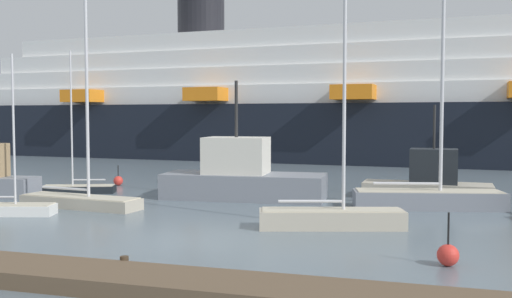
{
  "coord_description": "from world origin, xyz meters",
  "views": [
    {
      "loc": [
        7.94,
        -18.45,
        4.41
      ],
      "look_at": [
        0.0,
        8.39,
        2.78
      ],
      "focal_mm": 40.51,
      "sensor_mm": 36.0,
      "label": 1
    }
  ],
  "objects_px": {
    "sailboat_3": "(78,187)",
    "cruise_ship": "(366,102)",
    "sailboat_1": "(8,207)",
    "fishing_boat_0": "(242,177)",
    "sailboat_2": "(81,197)",
    "fishing_boat_1": "(429,181)",
    "channel_buoy_0": "(448,255)",
    "sailboat_4": "(332,216)",
    "sailboat_0": "(429,194)",
    "channel_buoy_1": "(118,181)"
  },
  "relations": [
    {
      "from": "sailboat_3",
      "to": "cruise_ship",
      "type": "bearing_deg",
      "value": -134.1
    },
    {
      "from": "sailboat_0",
      "to": "fishing_boat_1",
      "type": "xyz_separation_m",
      "value": [
        0.05,
        3.44,
        0.25
      ]
    },
    {
      "from": "channel_buoy_0",
      "to": "channel_buoy_1",
      "type": "relative_size",
      "value": 1.24
    },
    {
      "from": "sailboat_0",
      "to": "channel_buoy_0",
      "type": "relative_size",
      "value": 8.8
    },
    {
      "from": "fishing_boat_0",
      "to": "channel_buoy_0",
      "type": "xyz_separation_m",
      "value": [
        10.03,
        -11.41,
        -0.83
      ]
    },
    {
      "from": "sailboat_4",
      "to": "channel_buoy_0",
      "type": "xyz_separation_m",
      "value": [
        4.15,
        -4.65,
        -0.18
      ]
    },
    {
      "from": "sailboat_3",
      "to": "channel_buoy_0",
      "type": "xyz_separation_m",
      "value": [
        19.67,
        -10.89,
        -0.03
      ]
    },
    {
      "from": "sailboat_2",
      "to": "sailboat_3",
      "type": "relative_size",
      "value": 1.33
    },
    {
      "from": "sailboat_2",
      "to": "fishing_boat_1",
      "type": "distance_m",
      "value": 17.85
    },
    {
      "from": "channel_buoy_1",
      "to": "sailboat_2",
      "type": "bearing_deg",
      "value": -71.61
    },
    {
      "from": "sailboat_3",
      "to": "fishing_boat_1",
      "type": "relative_size",
      "value": 1.21
    },
    {
      "from": "sailboat_3",
      "to": "channel_buoy_1",
      "type": "relative_size",
      "value": 6.28
    },
    {
      "from": "sailboat_3",
      "to": "fishing_boat_0",
      "type": "bearing_deg",
      "value": 163.28
    },
    {
      "from": "sailboat_3",
      "to": "fishing_boat_0",
      "type": "xyz_separation_m",
      "value": [
        9.64,
        0.51,
        0.8
      ]
    },
    {
      "from": "fishing_boat_0",
      "to": "cruise_ship",
      "type": "relative_size",
      "value": 0.09
    },
    {
      "from": "sailboat_4",
      "to": "channel_buoy_1",
      "type": "relative_size",
      "value": 7.18
    },
    {
      "from": "sailboat_1",
      "to": "fishing_boat_1",
      "type": "distance_m",
      "value": 20.8
    },
    {
      "from": "sailboat_0",
      "to": "sailboat_4",
      "type": "xyz_separation_m",
      "value": [
        -3.63,
        -6.07,
        -0.17
      ]
    },
    {
      "from": "sailboat_2",
      "to": "channel_buoy_0",
      "type": "relative_size",
      "value": 6.77
    },
    {
      "from": "sailboat_1",
      "to": "fishing_boat_0",
      "type": "distance_m",
      "value": 11.46
    },
    {
      "from": "sailboat_1",
      "to": "channel_buoy_0",
      "type": "distance_m",
      "value": 18.75
    },
    {
      "from": "sailboat_0",
      "to": "channel_buoy_0",
      "type": "bearing_deg",
      "value": -99.52
    },
    {
      "from": "fishing_boat_1",
      "to": "channel_buoy_1",
      "type": "distance_m",
      "value": 18.82
    },
    {
      "from": "sailboat_0",
      "to": "sailboat_3",
      "type": "xyz_separation_m",
      "value": [
        -19.15,
        0.18,
        -0.32
      ]
    },
    {
      "from": "cruise_ship",
      "to": "sailboat_2",
      "type": "bearing_deg",
      "value": -102.7
    },
    {
      "from": "sailboat_4",
      "to": "fishing_boat_1",
      "type": "relative_size",
      "value": 1.38
    },
    {
      "from": "channel_buoy_0",
      "to": "cruise_ship",
      "type": "bearing_deg",
      "value": 99.12
    },
    {
      "from": "sailboat_0",
      "to": "sailboat_3",
      "type": "distance_m",
      "value": 19.15
    },
    {
      "from": "sailboat_0",
      "to": "channel_buoy_1",
      "type": "xyz_separation_m",
      "value": [
        -18.76,
        3.94,
        -0.37
      ]
    },
    {
      "from": "channel_buoy_0",
      "to": "sailboat_3",
      "type": "bearing_deg",
      "value": 151.02
    },
    {
      "from": "fishing_boat_0",
      "to": "sailboat_1",
      "type": "bearing_deg",
      "value": 39.1
    },
    {
      "from": "sailboat_0",
      "to": "sailboat_1",
      "type": "relative_size",
      "value": 1.96
    },
    {
      "from": "fishing_boat_1",
      "to": "cruise_ship",
      "type": "bearing_deg",
      "value": 104.91
    },
    {
      "from": "sailboat_2",
      "to": "sailboat_4",
      "type": "distance_m",
      "value": 12.47
    },
    {
      "from": "sailboat_0",
      "to": "fishing_boat_0",
      "type": "height_order",
      "value": "sailboat_0"
    },
    {
      "from": "sailboat_2",
      "to": "sailboat_4",
      "type": "height_order",
      "value": "sailboat_2"
    },
    {
      "from": "sailboat_1",
      "to": "channel_buoy_0",
      "type": "xyz_separation_m",
      "value": [
        18.4,
        -3.62,
        -0.02
      ]
    },
    {
      "from": "fishing_boat_0",
      "to": "channel_buoy_0",
      "type": "height_order",
      "value": "fishing_boat_0"
    },
    {
      "from": "sailboat_1",
      "to": "sailboat_4",
      "type": "xyz_separation_m",
      "value": [
        14.25,
        1.03,
        0.16
      ]
    },
    {
      "from": "sailboat_2",
      "to": "cruise_ship",
      "type": "distance_m",
      "value": 35.66
    },
    {
      "from": "sailboat_3",
      "to": "channel_buoy_0",
      "type": "relative_size",
      "value": 5.08
    },
    {
      "from": "sailboat_3",
      "to": "sailboat_2",
      "type": "bearing_deg",
      "value": 104.88
    },
    {
      "from": "sailboat_0",
      "to": "channel_buoy_0",
      "type": "xyz_separation_m",
      "value": [
        0.52,
        -10.72,
        -0.35
      ]
    },
    {
      "from": "channel_buoy_0",
      "to": "channel_buoy_1",
      "type": "xyz_separation_m",
      "value": [
        -19.28,
        14.66,
        -0.03
      ]
    },
    {
      "from": "sailboat_3",
      "to": "fishing_boat_0",
      "type": "height_order",
      "value": "sailboat_3"
    },
    {
      "from": "sailboat_1",
      "to": "sailboat_2",
      "type": "bearing_deg",
      "value": 39.04
    },
    {
      "from": "sailboat_3",
      "to": "sailboat_4",
      "type": "distance_m",
      "value": 16.73
    },
    {
      "from": "channel_buoy_0",
      "to": "cruise_ship",
      "type": "relative_size",
      "value": 0.02
    },
    {
      "from": "sailboat_1",
      "to": "sailboat_3",
      "type": "height_order",
      "value": "sailboat_3"
    },
    {
      "from": "sailboat_0",
      "to": "fishing_boat_1",
      "type": "distance_m",
      "value": 3.45
    }
  ]
}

